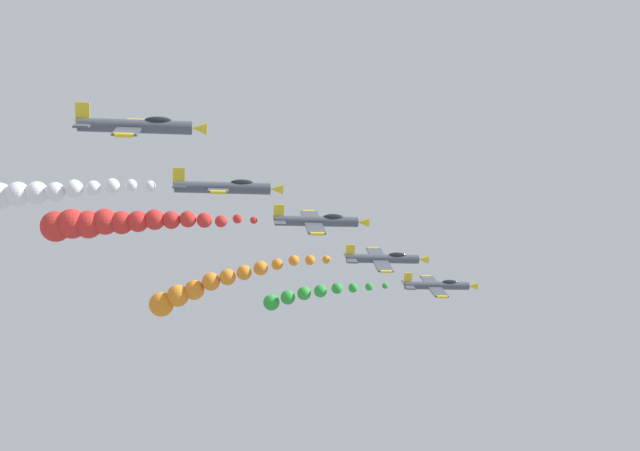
% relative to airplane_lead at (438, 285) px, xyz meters
% --- Properties ---
extents(airplane_lead, '(8.95, 10.35, 4.03)m').
position_rel_airplane_lead_xyz_m(airplane_lead, '(0.00, 0.00, 0.00)').
color(airplane_lead, '#474C56').
extents(smoke_trail_lead, '(4.43, 16.92, 3.75)m').
position_rel_airplane_lead_xyz_m(smoke_trail_lead, '(-1.87, -18.55, -1.40)').
color(smoke_trail_lead, green).
extents(airplane_left_inner, '(8.81, 10.35, 4.37)m').
position_rel_airplane_lead_xyz_m(airplane_left_inner, '(11.85, -9.82, 2.13)').
color(airplane_left_inner, '#474C56').
extents(smoke_trail_left_inner, '(5.51, 21.97, 7.47)m').
position_rel_airplane_lead_xyz_m(smoke_trail_left_inner, '(9.61, -32.14, -1.61)').
color(smoke_trail_left_inner, orange).
extents(airplane_right_inner, '(8.85, 10.35, 4.30)m').
position_rel_airplane_lead_xyz_m(airplane_right_inner, '(24.75, -19.52, 4.49)').
color(airplane_right_inner, '#474C56').
extents(smoke_trail_right_inner, '(4.68, 23.00, 3.52)m').
position_rel_airplane_lead_xyz_m(smoke_trail_right_inner, '(23.32, -42.32, 4.05)').
color(smoke_trail_right_inner, red).
extents(airplane_left_outer, '(9.32, 10.35, 3.25)m').
position_rel_airplane_lead_xyz_m(airplane_left_outer, '(35.62, -29.68, 5.69)').
color(airplane_left_outer, '#474C56').
extents(airplane_right_outer, '(8.96, 10.35, 4.03)m').
position_rel_airplane_lead_xyz_m(airplane_right_outer, '(47.77, -36.76, 8.03)').
color(airplane_right_outer, '#474C56').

